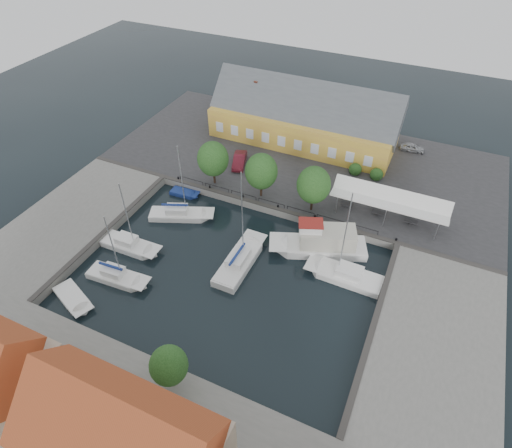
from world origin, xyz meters
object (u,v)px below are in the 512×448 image
at_px(launch_nw, 184,194).
at_px(launch_sw, 73,299).
at_px(tent_canopy, 390,200).
at_px(warehouse, 301,118).
at_px(west_boat_d, 117,278).
at_px(car_red, 239,160).
at_px(trawler, 322,244).
at_px(east_boat_a, 345,276).
at_px(car_silver, 413,148).
at_px(west_boat_a, 180,215).
at_px(west_boat_c, 130,246).
at_px(center_sailboat, 240,262).

bearing_deg(launch_nw, launch_sw, -92.70).
height_order(launch_sw, launch_nw, launch_sw).
height_order(tent_canopy, launch_nw, tent_canopy).
distance_m(warehouse, west_boat_d, 36.70).
height_order(tent_canopy, car_red, tent_canopy).
xyz_separation_m(tent_canopy, car_red, (-21.85, 2.92, -1.91)).
xyz_separation_m(trawler, east_boat_a, (3.79, -3.08, -0.75)).
xyz_separation_m(car_silver, launch_nw, (-26.58, -22.66, -1.53)).
height_order(tent_canopy, west_boat_a, west_boat_a).
bearing_deg(tent_canopy, west_boat_d, -138.79).
distance_m(car_red, west_boat_d, 24.82).
bearing_deg(west_boat_d, east_boat_a, 25.02).
bearing_deg(west_boat_c, east_boat_a, 13.73).
height_order(car_red, trawler, trawler).
bearing_deg(launch_nw, center_sailboat, -34.10).
relative_size(tent_canopy, west_boat_c, 1.37).
xyz_separation_m(west_boat_c, launch_sw, (-0.65, -8.88, -0.17)).
distance_m(warehouse, car_red, 12.42).
relative_size(tent_canopy, launch_nw, 3.37).
distance_m(tent_canopy, launch_sw, 37.73).
relative_size(car_silver, launch_sw, 0.62).
xyz_separation_m(car_silver, launch_sw, (-27.55, -43.14, -1.53)).
bearing_deg(car_red, launch_sw, -118.47).
relative_size(car_silver, launch_nw, 0.88).
bearing_deg(launch_sw, west_boat_c, 85.84).
bearing_deg(west_boat_a, trawler, 5.35).
height_order(car_silver, west_boat_a, west_boat_a).
height_order(west_boat_c, launch_sw, west_boat_c).
bearing_deg(tent_canopy, west_boat_a, -158.12).
bearing_deg(west_boat_a, car_silver, 47.64).
relative_size(warehouse, center_sailboat, 2.25).
bearing_deg(center_sailboat, east_boat_a, 14.50).
height_order(trawler, west_boat_c, west_boat_c).
bearing_deg(tent_canopy, launch_sw, -136.34).
bearing_deg(west_boat_d, launch_sw, -119.67).
height_order(warehouse, tent_canopy, warehouse).
relative_size(tent_canopy, east_boat_a, 1.16).
relative_size(center_sailboat, launch_nw, 3.06).
relative_size(west_boat_a, launch_nw, 2.67).
relative_size(tent_canopy, car_red, 2.98).
bearing_deg(car_silver, car_red, 118.30).
height_order(car_silver, launch_sw, car_silver).
xyz_separation_m(west_boat_a, launch_nw, (-2.03, 4.27, -0.18)).
bearing_deg(trawler, west_boat_a, -174.65).
relative_size(west_boat_d, launch_nw, 2.40).
bearing_deg(car_red, west_boat_a, -118.45).
relative_size(car_silver, trawler, 0.31).
relative_size(tent_canopy, west_boat_a, 1.26).
bearing_deg(car_red, west_boat_c, -121.20).
xyz_separation_m(warehouse, west_boat_c, (-9.93, -30.91, -4.17)).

